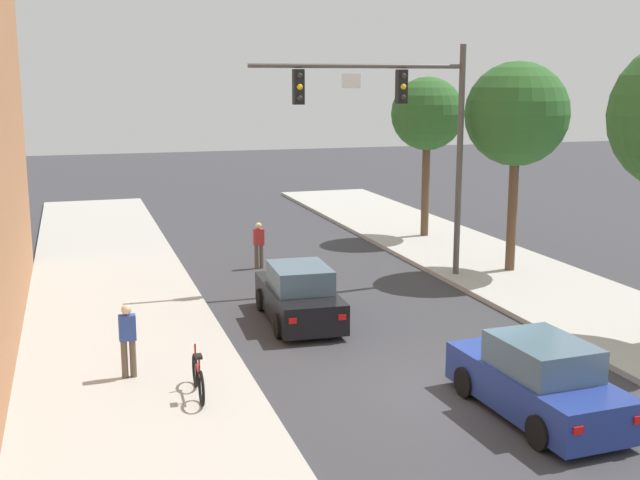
{
  "coord_description": "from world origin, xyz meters",
  "views": [
    {
      "loc": [
        -7.53,
        -14.55,
        6.53
      ],
      "look_at": [
        -0.8,
        7.06,
        2.0
      ],
      "focal_mm": 45.0,
      "sensor_mm": 36.0,
      "label": 1
    }
  ],
  "objects": [
    {
      "name": "bicycle_leaning",
      "position": [
        -5.3,
        1.02,
        0.54
      ],
      "size": [
        0.13,
        1.77,
        0.98
      ],
      "color": "black",
      "rests_on": "sidewalk_left"
    },
    {
      "name": "pedestrian_sidewalk_left_walker",
      "position": [
        -6.58,
        2.53,
        1.06
      ],
      "size": [
        0.36,
        0.22,
        1.64
      ],
      "color": "brown",
      "rests_on": "sidewalk_left"
    },
    {
      "name": "ground_plane",
      "position": [
        0.0,
        0.0,
        0.0
      ],
      "size": [
        120.0,
        120.0,
        0.0
      ],
      "primitive_type": "plane",
      "color": "#38383D"
    },
    {
      "name": "street_tree_third",
      "position": [
        6.43,
        15.57,
        5.14
      ],
      "size": [
        2.97,
        2.97,
        6.52
      ],
      "color": "brown",
      "rests_on": "sidewalk_right"
    },
    {
      "name": "pedestrian_crossing_road",
      "position": [
        -1.39,
        12.4,
        0.91
      ],
      "size": [
        0.36,
        0.22,
        1.64
      ],
      "color": "brown",
      "rests_on": "ground"
    },
    {
      "name": "sidewalk_left",
      "position": [
        -6.5,
        0.0,
        0.07
      ],
      "size": [
        5.0,
        60.0,
        0.15
      ],
      "primitive_type": "cube",
      "color": "#B2AFA8",
      "rests_on": "ground"
    },
    {
      "name": "traffic_signal_mast",
      "position": [
        2.58,
        9.05,
        5.37
      ],
      "size": [
        7.09,
        0.38,
        7.5
      ],
      "color": "#514C47",
      "rests_on": "sidewalk_right"
    },
    {
      "name": "car_following_blue",
      "position": [
        0.98,
        -1.62,
        0.72
      ],
      "size": [
        1.99,
        4.31,
        1.6
      ],
      "color": "navy",
      "rests_on": "ground"
    },
    {
      "name": "street_tree_second",
      "position": [
        6.62,
        9.02,
        5.4
      ],
      "size": [
        3.44,
        3.44,
        7.0
      ],
      "color": "brown",
      "rests_on": "sidewalk_right"
    },
    {
      "name": "car_lead_black",
      "position": [
        -1.77,
        5.86,
        0.72
      ],
      "size": [
        2.0,
        4.32,
        1.6
      ],
      "color": "black",
      "rests_on": "ground"
    }
  ]
}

